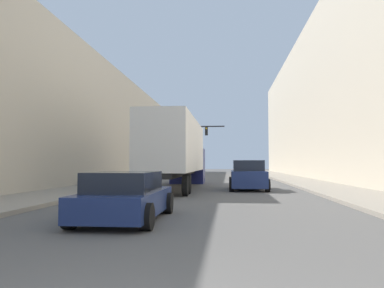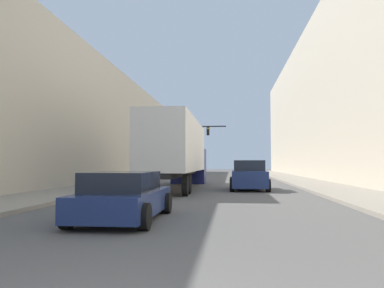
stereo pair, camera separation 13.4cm
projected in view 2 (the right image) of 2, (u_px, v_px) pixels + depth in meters
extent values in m
cube|color=gray|center=(300.00, 181.00, 31.90)|extent=(3.44, 80.00, 0.15)
cube|color=gray|center=(139.00, 180.00, 33.38)|extent=(3.44, 80.00, 0.15)
cube|color=beige|center=(356.00, 91.00, 31.80)|extent=(6.00, 80.00, 15.34)
cube|color=beige|center=(89.00, 126.00, 34.13)|extent=(6.00, 80.00, 9.98)
cube|color=silver|center=(176.00, 146.00, 22.34)|extent=(2.55, 11.36, 3.01)
cube|color=black|center=(176.00, 173.00, 22.26)|extent=(1.27, 11.36, 0.24)
cube|color=navy|center=(189.00, 166.00, 29.09)|extent=(2.55, 2.35, 2.67)
cylinder|color=black|center=(139.00, 185.00, 17.90)|extent=(0.25, 1.00, 1.00)
cylinder|color=black|center=(185.00, 186.00, 17.67)|extent=(0.25, 1.00, 1.00)
cylinder|color=black|center=(145.00, 184.00, 19.09)|extent=(0.25, 1.00, 1.00)
cylinder|color=black|center=(188.00, 184.00, 18.86)|extent=(0.25, 1.00, 1.00)
cylinder|color=black|center=(175.00, 177.00, 29.16)|extent=(0.25, 1.00, 1.00)
cylinder|color=black|center=(203.00, 177.00, 28.93)|extent=(0.25, 1.00, 1.00)
cube|color=navy|center=(124.00, 202.00, 10.26)|extent=(1.85, 4.30, 0.62)
cube|color=#1E232D|center=(122.00, 182.00, 10.08)|extent=(1.63, 2.36, 0.53)
cylinder|color=black|center=(109.00, 202.00, 11.78)|extent=(0.25, 0.64, 0.64)
cylinder|color=black|center=(167.00, 203.00, 11.59)|extent=(0.25, 0.64, 0.64)
cylinder|color=black|center=(67.00, 215.00, 8.81)|extent=(0.25, 0.64, 0.64)
cylinder|color=black|center=(144.00, 217.00, 8.62)|extent=(0.25, 0.64, 0.64)
cube|color=navy|center=(249.00, 179.00, 21.91)|extent=(1.94, 4.44, 0.92)
cube|color=#1E232D|center=(249.00, 166.00, 21.73)|extent=(1.71, 2.44, 0.60)
cylinder|color=black|center=(232.00, 182.00, 23.51)|extent=(0.25, 0.70, 0.70)
cylinder|color=black|center=(263.00, 183.00, 23.30)|extent=(0.25, 0.70, 0.70)
cylinder|color=black|center=(232.00, 185.00, 20.39)|extent=(0.25, 0.70, 0.70)
cylinder|color=black|center=(268.00, 186.00, 20.19)|extent=(0.25, 0.70, 0.70)
cylinder|color=black|center=(172.00, 151.00, 40.57)|extent=(0.20, 0.20, 5.83)
cube|color=black|center=(199.00, 127.00, 40.40)|extent=(5.83, 0.12, 0.12)
cube|color=black|center=(190.00, 131.00, 40.48)|extent=(0.30, 0.24, 0.90)
sphere|color=green|center=(190.00, 131.00, 40.34)|extent=(0.18, 0.18, 0.18)
cube|color=black|center=(208.00, 131.00, 40.28)|extent=(0.30, 0.24, 0.90)
sphere|color=gold|center=(208.00, 128.00, 40.15)|extent=(0.18, 0.18, 0.18)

